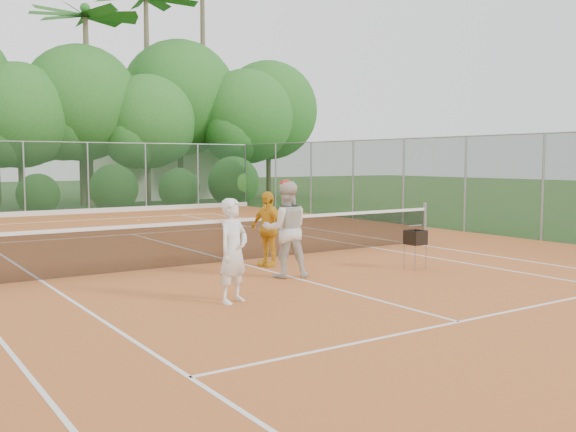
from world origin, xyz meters
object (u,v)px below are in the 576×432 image
object	(u,v)px
player_white	(233,251)
ball_hopper	(415,238)
player_center_grp	(286,229)
player_yellow	(268,229)

from	to	relation	value
player_white	ball_hopper	distance (m)	4.73
player_center_grp	player_yellow	world-z (taller)	player_center_grp
player_center_grp	ball_hopper	distance (m)	2.86
player_white	player_center_grp	bearing A→B (deg)	14.06
player_center_grp	ball_hopper	world-z (taller)	player_center_grp
player_white	player_yellow	bearing A→B (deg)	27.41
player_center_grp	player_yellow	size ratio (longest dim) A/B	1.18
player_yellow	player_center_grp	bearing A→B (deg)	-29.21
player_center_grp	ball_hopper	xyz separation A→B (m)	(2.75, -0.71, -0.29)
ball_hopper	player_yellow	bearing A→B (deg)	120.67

